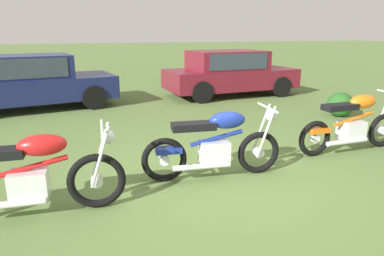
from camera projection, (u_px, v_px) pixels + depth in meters
ground_plane at (219, 176)px, 5.02m from camera, size 120.00×120.00×0.00m
motorcycle_red at (29, 176)px, 3.84m from camera, size 2.16×0.64×1.02m
motorcycle_blue at (215, 145)px, 4.88m from camera, size 2.01×0.64×1.02m
motorcycle_orange at (353, 124)px, 5.96m from camera, size 2.07×0.64×1.02m
car_navy at (27, 80)px, 9.12m from camera, size 4.51×2.42×1.43m
car_burgundy at (229, 71)px, 11.13m from camera, size 4.23×2.04×1.43m
shrub_low at (340, 104)px, 8.49m from camera, size 0.63×0.63×0.59m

